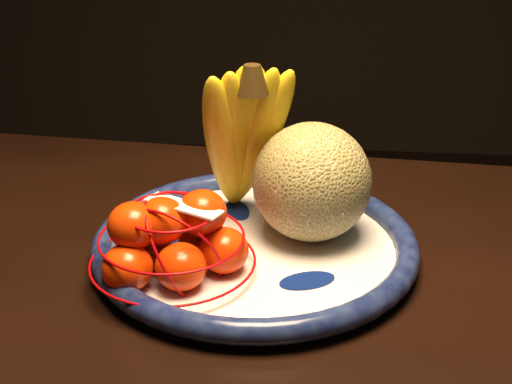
# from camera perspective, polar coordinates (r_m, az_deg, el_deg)

# --- Properties ---
(fruit_bowl) EXTENTS (0.34, 0.34, 0.03)m
(fruit_bowl) POSITION_cam_1_polar(r_m,az_deg,el_deg) (0.75, -0.08, -4.27)
(fruit_bowl) COLOR white
(fruit_bowl) RESTS_ON dining_table
(cantaloupe) EXTENTS (0.12, 0.12, 0.12)m
(cantaloupe) POSITION_cam_1_polar(r_m,az_deg,el_deg) (0.74, 4.48, 0.81)
(cantaloupe) COLOR olive
(cantaloupe) RESTS_ON fruit_bowl
(banana_bunch) EXTENTS (0.12, 0.13, 0.20)m
(banana_bunch) POSITION_cam_1_polar(r_m,az_deg,el_deg) (0.77, -1.12, 4.71)
(banana_bunch) COLOR yellow
(banana_bunch) RESTS_ON fruit_bowl
(mandarin_bag) EXTENTS (0.20, 0.20, 0.10)m
(mandarin_bag) POSITION_cam_1_polar(r_m,az_deg,el_deg) (0.69, -6.71, -3.90)
(mandarin_bag) COLOR #FF3D07
(mandarin_bag) RESTS_ON fruit_bowl
(price_tag) EXTENTS (0.08, 0.05, 0.01)m
(price_tag) POSITION_cam_1_polar(r_m,az_deg,el_deg) (0.67, -5.77, -1.12)
(price_tag) COLOR white
(price_tag) RESTS_ON mandarin_bag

